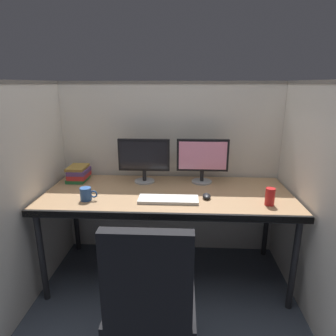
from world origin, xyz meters
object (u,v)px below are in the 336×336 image
coffee_mug (86,194)px  book_stack (79,174)px  computer_mouse (207,196)px  soda_can (270,197)px  monitor_right (202,158)px  keyboard_main (168,199)px  desk (168,198)px  office_chair (152,325)px  monitor_left (144,158)px

coffee_mug → book_stack: bearing=115.7°
book_stack → computer_mouse: bearing=-18.0°
soda_can → computer_mouse: bearing=167.3°
computer_mouse → book_stack: (-1.08, 0.35, 0.05)m
monitor_right → keyboard_main: (-0.26, -0.42, -0.20)m
keyboard_main → desk: bearing=94.9°
soda_can → book_stack: 1.57m
coffee_mug → monitor_right: bearing=27.0°
book_stack → coffee_mug: bearing=-64.3°
keyboard_main → office_chair: bearing=-93.8°
keyboard_main → soda_can: soda_can is taller
desk → monitor_left: (-0.21, 0.24, 0.27)m
monitor_right → coffee_mug: bearing=-153.0°
soda_can → monitor_right: bearing=134.3°
monitor_left → computer_mouse: bearing=-34.1°
desk → book_stack: 0.83m
coffee_mug → desk: bearing=17.5°
monitor_left → keyboard_main: monitor_left is taller
office_chair → computer_mouse: size_ratio=10.16×
monitor_left → monitor_right: size_ratio=1.00×
desk → soda_can: 0.75m
monitor_right → computer_mouse: (0.01, -0.36, -0.20)m
desk → keyboard_main: (0.01, -0.17, 0.06)m
monitor_left → keyboard_main: bearing=-60.9°
desk → coffee_mug: (-0.58, -0.18, 0.10)m
monitor_right → book_stack: bearing=-179.6°
monitor_right → soda_can: (0.44, -0.45, -0.15)m
monitor_right → keyboard_main: size_ratio=1.00×
office_chair → keyboard_main: (0.05, 0.74, 0.39)m
book_stack → monitor_right: bearing=0.4°
office_chair → desk: bearing=85.4°
computer_mouse → soda_can: (0.43, -0.10, 0.04)m
desk → coffee_mug: 0.61m
office_chair → coffee_mug: 1.00m
office_chair → monitor_right: size_ratio=2.27×
computer_mouse → desk: bearing=160.8°
monitor_left → soda_can: 1.04m
coffee_mug → computer_mouse: bearing=5.3°
monitor_left → computer_mouse: size_ratio=4.48×
office_chair → monitor_left: bearing=96.4°
desk → coffee_mug: bearing=-162.5°
office_chair → soda_can: office_chair is taller
monitor_left → monitor_right: 0.49m
desk → office_chair: 0.96m
monitor_left → soda_can: (0.93, -0.44, -0.15)m
office_chair → soda_can: bearing=40.7°
desk → monitor_right: (0.28, 0.25, 0.27)m
keyboard_main → soda_can: (0.71, -0.03, 0.05)m
monitor_right → keyboard_main: 0.54m
office_chair → monitor_right: monitor_right is taller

